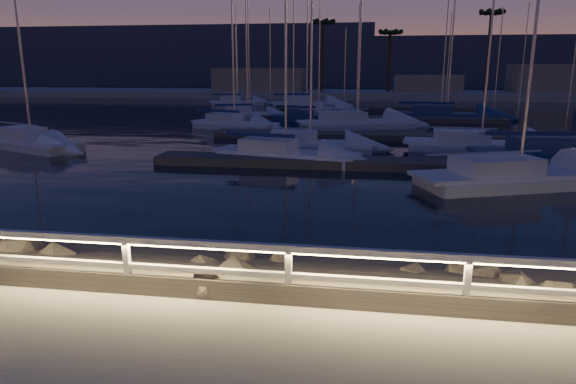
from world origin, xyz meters
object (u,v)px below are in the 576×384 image
object	(u,v)px
sailboat_d	(570,154)
sailboat_a	(30,141)
guard_rail	(402,267)
sailboat_k	(317,108)
sailboat_c	(514,175)
sailboat_m	(236,102)
sailboat_h	(477,144)
sailboat_i	(246,114)
sailboat_f	(307,144)
sailboat_n	(305,103)
sailboat_b	(282,153)
sailboat_g	(354,122)
sailboat_l	(444,114)
sailboat_j	(308,116)
sailboat_e	(232,123)

from	to	relation	value
sailboat_d	sailboat_a	bearing A→B (deg)	174.22
guard_rail	sailboat_k	size ratio (longest dim) A/B	3.64
sailboat_c	sailboat_m	xyz separation A→B (m)	(-22.26, 42.03, -0.01)
sailboat_h	sailboat_i	bearing A→B (deg)	143.12
sailboat_d	sailboat_f	world-z (taller)	sailboat_d
sailboat_i	sailboat_n	bearing A→B (deg)	58.58
sailboat_a	sailboat_n	size ratio (longest dim) A/B	0.84
guard_rail	sailboat_b	bearing A→B (deg)	106.13
sailboat_a	sailboat_k	xyz separation A→B (m)	(13.93, 28.41, -0.05)
sailboat_c	sailboat_g	xyz separation A→B (m)	(-6.91, 19.12, 0.02)
sailboat_l	sailboat_n	bearing A→B (deg)	143.64
sailboat_g	sailboat_i	world-z (taller)	sailboat_g
sailboat_d	sailboat_k	size ratio (longest dim) A/B	1.38
sailboat_c	sailboat_f	world-z (taller)	sailboat_c
sailboat_j	sailboat_n	xyz separation A→B (m)	(-2.34, 16.28, 0.07)
sailboat_k	sailboat_l	size ratio (longest dim) A/B	0.74
sailboat_b	sailboat_f	world-z (taller)	sailboat_b
sailboat_g	sailboat_i	bearing A→B (deg)	128.78
sailboat_b	sailboat_e	world-z (taller)	sailboat_b
sailboat_h	sailboat_k	xyz separation A→B (m)	(-11.63, 25.31, -0.03)
sailboat_l	sailboat_n	size ratio (longest dim) A/B	1.10
sailboat_f	sailboat_g	world-z (taller)	sailboat_g
sailboat_f	sailboat_m	distance (m)	36.97
sailboat_e	guard_rail	bearing A→B (deg)	-52.46
sailboat_d	sailboat_n	bearing A→B (deg)	111.30
guard_rail	sailboat_b	size ratio (longest dim) A/B	3.53
sailboat_a	sailboat_h	xyz separation A→B (m)	(25.56, 3.11, -0.03)
sailboat_c	sailboat_i	size ratio (longest dim) A/B	1.28
sailboat_i	sailboat_l	bearing A→B (deg)	-11.04
guard_rail	sailboat_h	size ratio (longest dim) A/B	3.07
sailboat_l	sailboat_e	bearing A→B (deg)	-143.77
sailboat_l	sailboat_j	bearing A→B (deg)	-158.76
sailboat_d	sailboat_e	world-z (taller)	sailboat_d
guard_rail	sailboat_n	size ratio (longest dim) A/B	2.97
sailboat_c	sailboat_l	distance (m)	27.55
guard_rail	sailboat_j	bearing A→B (deg)	99.08
sailboat_d	sailboat_n	world-z (taller)	sailboat_d
sailboat_n	sailboat_i	bearing A→B (deg)	-114.55
sailboat_b	sailboat_e	bearing A→B (deg)	127.67
sailboat_h	sailboat_g	bearing A→B (deg)	131.78
sailboat_f	sailboat_l	distance (m)	22.52
sailboat_a	sailboat_e	distance (m)	14.68
guard_rail	sailboat_l	xyz separation A→B (m)	(6.11, 40.45, -0.91)
sailboat_k	sailboat_d	bearing A→B (deg)	-56.81
sailboat_f	sailboat_d	bearing A→B (deg)	-12.65
sailboat_g	sailboat_d	bearing A→B (deg)	-70.51
sailboat_c	sailboat_i	distance (m)	30.58
sailboat_e	sailboat_l	distance (m)	19.93
sailboat_c	guard_rail	bearing A→B (deg)	-132.97
sailboat_j	sailboat_d	bearing A→B (deg)	-50.98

